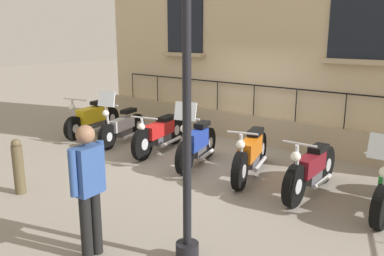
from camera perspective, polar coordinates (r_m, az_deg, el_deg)
ground_plane at (r=8.74m, az=1.92°, el=-4.60°), size 60.00×60.00×0.00m
motorcycle_yellow at (r=11.23m, az=-14.04°, el=1.41°), size 2.12×0.84×1.08m
motorcycle_silver at (r=10.15m, az=-9.98°, el=0.18°), size 1.92×0.77×1.39m
motorcycle_red at (r=9.28m, az=-4.67°, el=-0.78°), size 2.15×0.81×0.95m
motorcycle_blue at (r=8.27m, az=0.70°, el=-2.40°), size 1.88×0.76×1.43m
motorcycle_orange at (r=7.73m, az=8.45°, el=-3.77°), size 2.15×0.88×1.02m
motorcycle_maroon at (r=7.11m, az=16.71°, el=-5.86°), size 2.05×0.56×1.03m
bollard at (r=7.42m, az=-23.68°, el=-5.05°), size 0.18×0.18×0.97m
pedestrian_standing at (r=4.93m, az=-14.65°, el=-7.84°), size 0.53×0.27×1.66m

